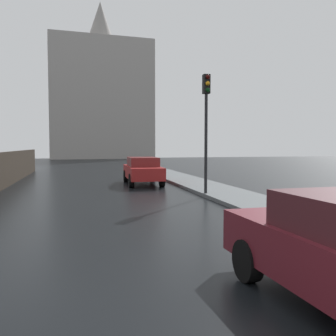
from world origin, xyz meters
The scene contains 3 objects.
car_red_near_kerb centered at (2.46, 17.93, 0.76)m, with size 1.82×4.26×1.43m.
traffic_light centered at (4.13, 12.71, 3.36)m, with size 0.26×0.39×4.68m.
distant_tower centered at (2.69, 58.33, 9.70)m, with size 16.12×7.77×24.12m.
Camera 1 is at (-0.76, -1.37, 2.04)m, focal length 40.04 mm.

